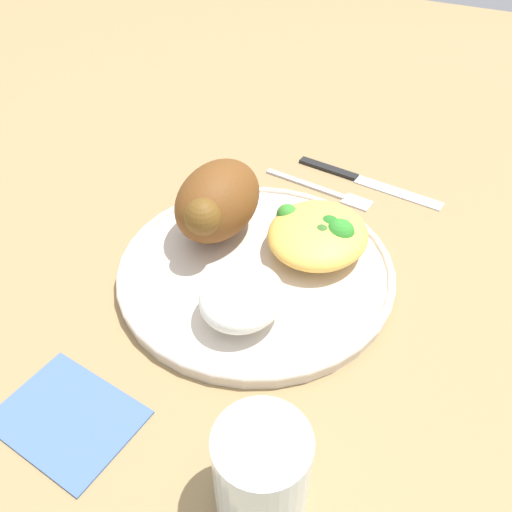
# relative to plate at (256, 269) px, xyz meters

# --- Properties ---
(ground_plane) EXTENTS (2.00, 2.00, 0.00)m
(ground_plane) POSITION_rel_plate_xyz_m (0.00, 0.00, -0.01)
(ground_plane) COLOR #95784D
(plate) EXTENTS (0.28, 0.28, 0.02)m
(plate) POSITION_rel_plate_xyz_m (0.00, 0.00, 0.00)
(plate) COLOR beige
(plate) RESTS_ON ground_plane
(roasted_chicken) EXTENTS (0.12, 0.08, 0.08)m
(roasted_chicken) POSITION_rel_plate_xyz_m (-0.03, -0.06, 0.05)
(roasted_chicken) COLOR brown
(roasted_chicken) RESTS_ON plate
(rice_pile) EXTENTS (0.08, 0.07, 0.04)m
(rice_pile) POSITION_rel_plate_xyz_m (0.06, 0.02, 0.03)
(rice_pile) COLOR white
(rice_pile) RESTS_ON plate
(mac_cheese_with_broccoli) EXTENTS (0.11, 0.10, 0.04)m
(mac_cheese_with_broccoli) POSITION_rel_plate_xyz_m (-0.05, 0.05, 0.03)
(mac_cheese_with_broccoli) COLOR #F3B84C
(mac_cheese_with_broccoli) RESTS_ON plate
(fork) EXTENTS (0.03, 0.14, 0.01)m
(fork) POSITION_rel_plate_xyz_m (-0.17, 0.01, -0.01)
(fork) COLOR #B2B2B7
(fork) RESTS_ON ground_plane
(knife) EXTENTS (0.04, 0.19, 0.01)m
(knife) POSITION_rel_plate_xyz_m (-0.21, 0.03, -0.01)
(knife) COLOR black
(knife) RESTS_ON ground_plane
(water_glass) EXTENTS (0.06, 0.06, 0.08)m
(water_glass) POSITION_rel_plate_xyz_m (0.20, 0.11, 0.03)
(water_glass) COLOR silver
(water_glass) RESTS_ON ground_plane
(napkin) EXTENTS (0.09, 0.12, 0.00)m
(napkin) POSITION_rel_plate_xyz_m (0.21, -0.06, -0.01)
(napkin) COLOR #47669E
(napkin) RESTS_ON ground_plane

